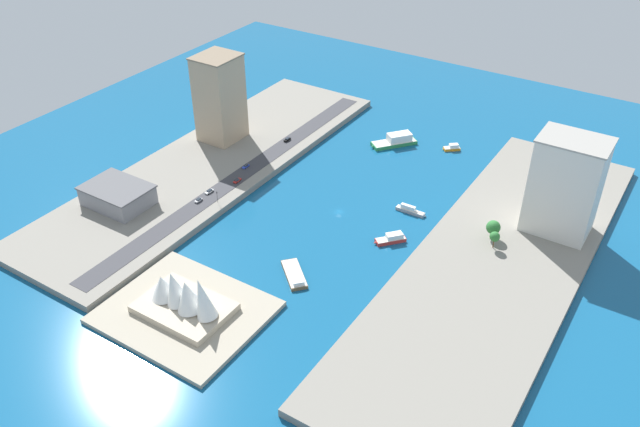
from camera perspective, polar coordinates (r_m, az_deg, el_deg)
ground_plane at (r=333.78m, az=1.64°, el=0.14°), size 440.00×440.00×0.00m
quay_west at (r=306.90m, az=15.09°, el=-4.27°), size 70.00×240.00×3.56m
quay_east at (r=375.72m, az=-9.30°, el=4.18°), size 70.00×240.00×3.56m
peninsula_point at (r=279.25m, az=-11.59°, el=-8.35°), size 64.01×53.72×2.00m
road_strip at (r=361.64m, az=-6.59°, el=3.49°), size 10.78×228.00×0.15m
barge_flat_brown at (r=291.83m, az=-2.21°, el=-5.31°), size 20.33×19.28×3.13m
yacht_sleek_gray at (r=335.49m, az=7.79°, el=0.28°), size 16.45×3.29×3.94m
tugboat_red at (r=313.83m, az=6.20°, el=-2.17°), size 13.09×14.02×4.33m
water_taxi_orange at (r=396.99m, az=11.36°, el=5.61°), size 9.92×9.29×3.65m
ferry_green_doubledeck at (r=397.30m, az=6.61°, el=6.30°), size 23.62×26.59×6.75m
apartment_midrise_tan at (r=389.49m, az=-8.67°, el=9.85°), size 22.14×24.19×50.67m
hotel_broad_white at (r=322.54m, az=20.43°, el=2.26°), size 31.09×22.82×48.01m
warehouse_low_gray at (r=345.94m, az=-17.08°, el=1.53°), size 32.97×24.21×10.25m
hatchback_blue at (r=366.47m, az=-6.44°, el=4.09°), size 1.86×4.83×1.51m
sedan_silver at (r=340.28m, az=-10.46°, el=1.15°), size 1.94×4.39×1.55m
pickup_red at (r=353.86m, az=-7.17°, el=2.86°), size 2.12×5.15×1.42m
suv_black at (r=392.24m, az=-2.84°, el=6.42°), size 1.84×5.19×1.65m
van_white at (r=346.60m, az=-9.55°, el=1.90°), size 2.11×5.19×1.45m
traffic_light_waterfront at (r=336.14m, az=-8.89°, el=1.57°), size 0.36×0.36×6.50m
opera_landmark at (r=274.04m, az=-11.79°, el=-7.11°), size 37.72×26.24×21.25m
park_tree_cluster at (r=314.79m, az=14.78°, el=-1.37°), size 8.93×12.69×9.28m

